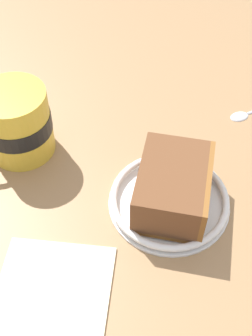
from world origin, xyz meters
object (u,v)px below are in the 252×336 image
object	(u,v)px
cake_slice	(173,187)
small_plate	(169,200)
tea_mug	(16,122)
folded_napkin	(52,293)

from	to	relation	value
cake_slice	small_plate	bearing A→B (deg)	77.98
small_plate	tea_mug	bearing A→B (deg)	63.77
small_plate	folded_napkin	distance (cm)	18.22
cake_slice	tea_mug	size ratio (longest dim) A/B	1.19
small_plate	cake_slice	world-z (taller)	cake_slice
cake_slice	tea_mug	xyz separation A→B (cm)	(9.96, 20.37, 1.38)
tea_mug	folded_napkin	xyz separation A→B (cm)	(-21.97, -6.45, -4.72)
small_plate	folded_napkin	size ratio (longest dim) A/B	1.22
small_plate	tea_mug	distance (cm)	22.81
small_plate	folded_napkin	bearing A→B (deg)	131.46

